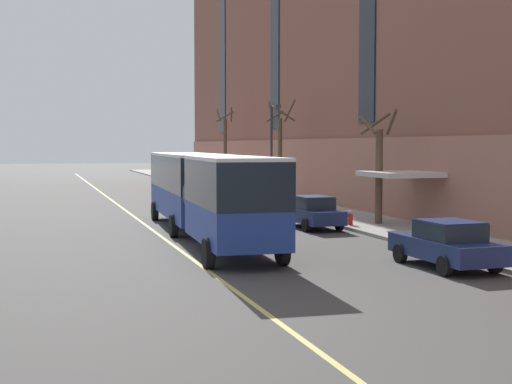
{
  "coord_description": "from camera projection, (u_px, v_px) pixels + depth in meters",
  "views": [
    {
      "loc": [
        -7.41,
        -29.13,
        3.98
      ],
      "look_at": [
        2.33,
        2.49,
        1.8
      ],
      "focal_mm": 50.0,
      "sensor_mm": 36.0,
      "label": 1
    }
  ],
  "objects": [
    {
      "name": "parked_car_red_3",
      "position": [
        198.0,
        184.0,
        58.73
      ],
      "size": [
        2.0,
        4.29,
        1.56
      ],
      "color": "#B21E19",
      "rests_on": "ground"
    },
    {
      "name": "ground_plane",
      "position": [
        221.0,
        239.0,
        30.22
      ],
      "size": [
        260.0,
        260.0,
        0.0
      ],
      "primitive_type": "plane",
      "color": "#4C4947"
    },
    {
      "name": "fire_hydrant",
      "position": [
        350.0,
        218.0,
        34.19
      ],
      "size": [
        0.42,
        0.24,
        0.72
      ],
      "color": "red",
      "rests_on": "sidewalk"
    },
    {
      "name": "street_tree_mid_block",
      "position": [
        379.0,
        167.0,
        34.77
      ],
      "size": [
        1.74,
        1.73,
        5.56
      ],
      "color": "brown",
      "rests_on": "sidewalk"
    },
    {
      "name": "parked_car_navy_2",
      "position": [
        447.0,
        244.0,
        23.03
      ],
      "size": [
        2.09,
        4.35,
        1.56
      ],
      "color": "navy",
      "rests_on": "ground"
    },
    {
      "name": "street_tree_far_downtown",
      "position": [
        225.0,
        148.0,
        63.0
      ],
      "size": [
        1.66,
        1.75,
        7.16
      ],
      "color": "brown",
      "rests_on": "sidewalk"
    },
    {
      "name": "street_lamp",
      "position": [
        273.0,
        143.0,
        45.53
      ],
      "size": [
        0.36,
        1.48,
        6.4
      ],
      "color": "#2D2D30",
      "rests_on": "sidewalk"
    },
    {
      "name": "sidewalk",
      "position": [
        373.0,
        223.0,
        35.61
      ],
      "size": [
        4.36,
        160.0,
        0.15
      ],
      "primitive_type": "cube",
      "color": "#9E9B93",
      "rests_on": "ground"
    },
    {
      "name": "parked_car_navy_0",
      "position": [
        311.0,
        212.0,
        34.1
      ],
      "size": [
        1.98,
        4.55,
        1.56
      ],
      "color": "navy",
      "rests_on": "ground"
    },
    {
      "name": "city_bus",
      "position": [
        203.0,
        189.0,
        30.68
      ],
      "size": [
        3.53,
        18.51,
        3.58
      ],
      "color": "navy",
      "rests_on": "ground"
    },
    {
      "name": "parked_car_silver_4",
      "position": [
        222.0,
        190.0,
        50.72
      ],
      "size": [
        1.97,
        4.37,
        1.56
      ],
      "color": "#B7B7BC",
      "rests_on": "ground"
    },
    {
      "name": "parked_car_champagne_6",
      "position": [
        261.0,
        199.0,
        42.49
      ],
      "size": [
        2.03,
        4.8,
        1.56
      ],
      "color": "#BCAD89",
      "rests_on": "ground"
    },
    {
      "name": "street_tree_far_uptown",
      "position": [
        280.0,
        150.0,
        48.83
      ],
      "size": [
        1.82,
        1.84,
        6.93
      ],
      "color": "brown",
      "rests_on": "sidewalk"
    },
    {
      "name": "lane_centerline",
      "position": [
        156.0,
        233.0,
        32.41
      ],
      "size": [
        0.16,
        140.0,
        0.01
      ],
      "primitive_type": "cube",
      "color": "#E0D66B",
      "rests_on": "ground"
    }
  ]
}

